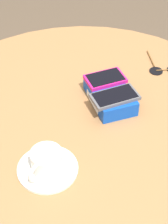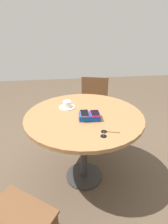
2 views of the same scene
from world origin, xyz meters
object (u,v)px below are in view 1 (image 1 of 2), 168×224
sunglasses (163,69)px  phone_magenta (105,79)px  phone_gray (115,97)px  coffee_cup (46,161)px  saucer (48,169)px  phone_box (110,95)px  round_table (84,140)px

sunglasses → phone_magenta: bearing=-83.5°
phone_gray → phone_magenta: bearing=171.9°
sunglasses → coffee_cup: bearing=-64.2°
sunglasses → phone_gray: bearing=-65.5°
phone_gray → saucer: bearing=-63.0°
phone_box → sunglasses: bearing=106.5°
phone_box → saucer: (0.17, -0.26, -0.02)m
phone_box → phone_magenta: 0.05m
phone_magenta → round_table: bearing=-53.9°
saucer → sunglasses: saucer is taller
round_table → phone_magenta: phone_magenta is taller
phone_magenta → sunglasses: (-0.03, 0.24, -0.05)m
phone_box → phone_magenta: size_ratio=1.53×
round_table → phone_gray: (0.01, 0.09, 0.15)m
phone_box → sunglasses: (-0.07, 0.24, -0.02)m
round_table → phone_magenta: bearing=126.1°
round_table → saucer: size_ratio=6.77×
phone_box → sunglasses: size_ratio=1.21×
sunglasses → phone_box: bearing=-73.5°
sunglasses → round_table: bearing=-73.1°
phone_box → coffee_cup: bearing=-56.8°
phone_gray → coffee_cup: 0.29m
round_table → coffee_cup: coffee_cup is taller
phone_box → phone_gray: 0.05m
phone_gray → saucer: phone_gray is taller
phone_gray → coffee_cup: size_ratio=1.36×
saucer → coffee_cup: (0.00, -0.00, 0.03)m
round_table → phone_gray: bearing=84.5°
phone_box → phone_magenta: (-0.04, 0.01, 0.03)m
phone_magenta → coffee_cup: (0.22, -0.27, -0.02)m
round_table → sunglasses: sunglasses is taller
round_table → saucer: (0.14, -0.16, 0.10)m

